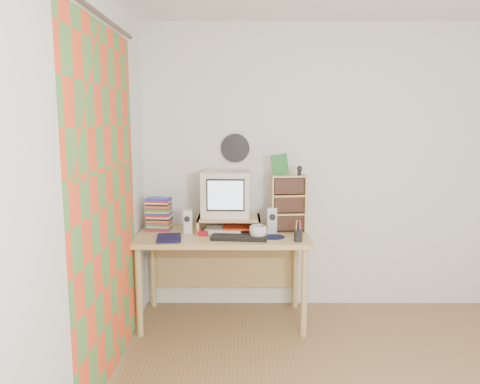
{
  "coord_description": "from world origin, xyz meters",
  "views": [
    {
      "loc": [
        -0.88,
        -2.36,
        1.68
      ],
      "look_at": [
        -0.89,
        1.33,
        1.1
      ],
      "focal_mm": 35.0,
      "sensor_mm": 36.0,
      "label": 1
    }
  ],
  "objects_px": {
    "desk": "(223,247)",
    "diary": "(157,237)",
    "crt_monitor": "(226,194)",
    "mug": "(258,232)",
    "keyboard": "(239,238)",
    "cd_rack": "(288,203)",
    "dvd_stack": "(159,214)"
  },
  "relations": [
    {
      "from": "crt_monitor",
      "to": "dvd_stack",
      "type": "xyz_separation_m",
      "value": [
        -0.57,
        -0.03,
        -0.17
      ]
    },
    {
      "from": "crt_monitor",
      "to": "diary",
      "type": "distance_m",
      "value": 0.69
    },
    {
      "from": "desk",
      "to": "keyboard",
      "type": "distance_m",
      "value": 0.32
    },
    {
      "from": "dvd_stack",
      "to": "cd_rack",
      "type": "relative_size",
      "value": 0.58
    },
    {
      "from": "crt_monitor",
      "to": "cd_rack",
      "type": "xyz_separation_m",
      "value": [
        0.52,
        -0.06,
        -0.07
      ]
    },
    {
      "from": "crt_monitor",
      "to": "diary",
      "type": "xyz_separation_m",
      "value": [
        -0.53,
        -0.35,
        -0.29
      ]
    },
    {
      "from": "cd_rack",
      "to": "diary",
      "type": "bearing_deg",
      "value": -170.09
    },
    {
      "from": "crt_monitor",
      "to": "dvd_stack",
      "type": "bearing_deg",
      "value": -175.36
    },
    {
      "from": "desk",
      "to": "dvd_stack",
      "type": "xyz_separation_m",
      "value": [
        -0.54,
        0.06,
        0.27
      ]
    },
    {
      "from": "cd_rack",
      "to": "diary",
      "type": "distance_m",
      "value": 1.11
    },
    {
      "from": "crt_monitor",
      "to": "keyboard",
      "type": "xyz_separation_m",
      "value": [
        0.11,
        -0.34,
        -0.29
      ]
    },
    {
      "from": "dvd_stack",
      "to": "cd_rack",
      "type": "bearing_deg",
      "value": 4.81
    },
    {
      "from": "crt_monitor",
      "to": "diary",
      "type": "relative_size",
      "value": 1.75
    },
    {
      "from": "desk",
      "to": "cd_rack",
      "type": "height_order",
      "value": "cd_rack"
    },
    {
      "from": "keyboard",
      "to": "diary",
      "type": "xyz_separation_m",
      "value": [
        -0.64,
        -0.01,
        0.01
      ]
    },
    {
      "from": "diary",
      "to": "dvd_stack",
      "type": "bearing_deg",
      "value": 88.97
    },
    {
      "from": "keyboard",
      "to": "diary",
      "type": "distance_m",
      "value": 0.64
    },
    {
      "from": "cd_rack",
      "to": "mug",
      "type": "bearing_deg",
      "value": -139.32
    },
    {
      "from": "keyboard",
      "to": "dvd_stack",
      "type": "xyz_separation_m",
      "value": [
        -0.68,
        0.31,
        0.12
      ]
    },
    {
      "from": "keyboard",
      "to": "cd_rack",
      "type": "height_order",
      "value": "cd_rack"
    },
    {
      "from": "keyboard",
      "to": "cd_rack",
      "type": "bearing_deg",
      "value": 41.39
    },
    {
      "from": "diary",
      "to": "crt_monitor",
      "type": "bearing_deg",
      "value": 25.32
    },
    {
      "from": "crt_monitor",
      "to": "keyboard",
      "type": "bearing_deg",
      "value": -69.43
    },
    {
      "from": "crt_monitor",
      "to": "mug",
      "type": "bearing_deg",
      "value": -49.08
    },
    {
      "from": "cd_rack",
      "to": "diary",
      "type": "height_order",
      "value": "cd_rack"
    },
    {
      "from": "mug",
      "to": "diary",
      "type": "bearing_deg",
      "value": -178.36
    },
    {
      "from": "crt_monitor",
      "to": "cd_rack",
      "type": "relative_size",
      "value": 0.84
    },
    {
      "from": "cd_rack",
      "to": "keyboard",
      "type": "bearing_deg",
      "value": -150.56
    },
    {
      "from": "dvd_stack",
      "to": "cd_rack",
      "type": "distance_m",
      "value": 1.09
    },
    {
      "from": "dvd_stack",
      "to": "mug",
      "type": "distance_m",
      "value": 0.88
    },
    {
      "from": "desk",
      "to": "diary",
      "type": "xyz_separation_m",
      "value": [
        -0.51,
        -0.26,
        0.16
      ]
    },
    {
      "from": "mug",
      "to": "diary",
      "type": "xyz_separation_m",
      "value": [
        -0.79,
        -0.02,
        -0.03
      ]
    }
  ]
}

